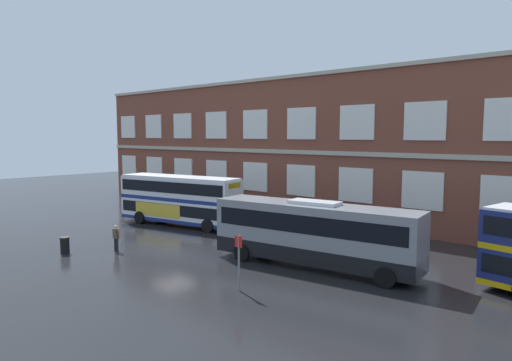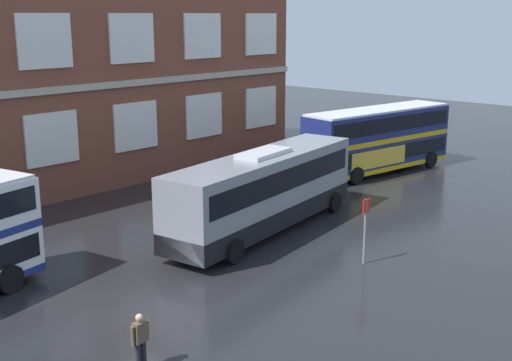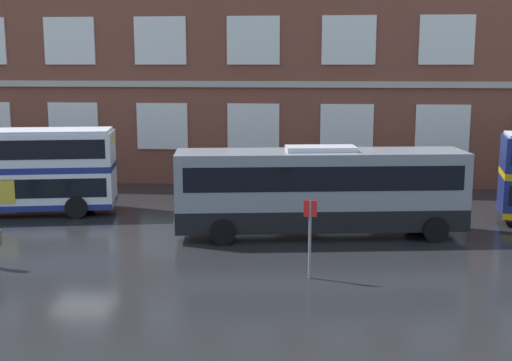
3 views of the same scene
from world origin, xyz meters
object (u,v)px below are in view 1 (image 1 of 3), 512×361
object	(u,v)px
station_litter_bin	(65,245)
waiting_passenger	(116,237)
double_decker_near	(180,199)
touring_coach	(314,234)
bus_stand_flag	(239,257)

from	to	relation	value
station_litter_bin	waiting_passenger	bearing A→B (deg)	51.15
double_decker_near	touring_coach	xyz separation A→B (m)	(15.39, -2.63, -0.24)
touring_coach	bus_stand_flag	distance (m)	5.75
double_decker_near	station_litter_bin	size ratio (longest dim) A/B	10.96
double_decker_near	bus_stand_flag	size ratio (longest dim) A/B	4.18
double_decker_near	station_litter_bin	distance (m)	10.99
waiting_passenger	bus_stand_flag	xyz separation A→B (m)	(11.18, -0.11, 0.70)
double_decker_near	waiting_passenger	bearing A→B (deg)	-64.95
waiting_passenger	bus_stand_flag	bearing A→B (deg)	-0.55
waiting_passenger	double_decker_near	bearing A→B (deg)	115.05
double_decker_near	bus_stand_flag	distance (m)	17.21
bus_stand_flag	station_litter_bin	xyz separation A→B (m)	(-13.16, -2.35, -1.12)
waiting_passenger	bus_stand_flag	distance (m)	11.20
waiting_passenger	station_litter_bin	distance (m)	3.19
double_decker_near	waiting_passenger	distance (m)	9.19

